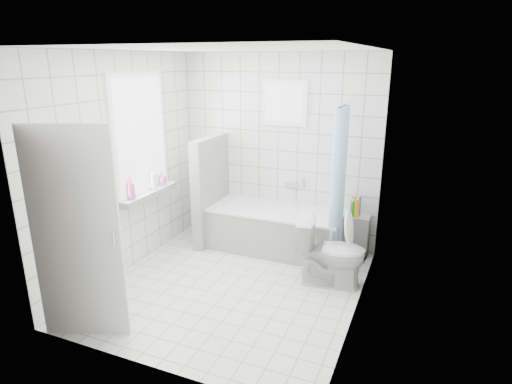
% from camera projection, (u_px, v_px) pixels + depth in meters
% --- Properties ---
extents(ground, '(3.00, 3.00, 0.00)m').
position_uv_depth(ground, '(232.00, 285.00, 4.94)').
color(ground, white).
rests_on(ground, ground).
extents(ceiling, '(3.00, 3.00, 0.00)m').
position_uv_depth(ceiling, '(228.00, 49.00, 4.17)').
color(ceiling, white).
rests_on(ceiling, ground).
extents(wall_back, '(2.80, 0.02, 2.60)m').
position_uv_depth(wall_back, '(278.00, 151.00, 5.88)').
color(wall_back, white).
rests_on(wall_back, ground).
extents(wall_front, '(2.80, 0.02, 2.60)m').
position_uv_depth(wall_front, '(144.00, 225.00, 3.23)').
color(wall_front, white).
rests_on(wall_front, ground).
extents(wall_left, '(0.02, 3.00, 2.60)m').
position_uv_depth(wall_left, '(124.00, 165.00, 5.07)').
color(wall_left, white).
rests_on(wall_left, ground).
extents(wall_right, '(0.02, 3.00, 2.60)m').
position_uv_depth(wall_right, '(364.00, 192.00, 4.04)').
color(wall_right, white).
rests_on(wall_right, ground).
extents(window_left, '(0.01, 0.90, 1.40)m').
position_uv_depth(window_left, '(141.00, 136.00, 5.23)').
color(window_left, white).
rests_on(window_left, wall_left).
extents(window_back, '(0.50, 0.01, 0.50)m').
position_uv_depth(window_back, '(285.00, 103.00, 5.61)').
color(window_back, white).
rests_on(window_back, wall_back).
extents(window_sill, '(0.18, 1.02, 0.08)m').
position_uv_depth(window_sill, '(149.00, 194.00, 5.43)').
color(window_sill, white).
rests_on(window_sill, wall_left).
extents(door, '(0.76, 0.33, 2.00)m').
position_uv_depth(door, '(76.00, 236.00, 3.79)').
color(door, silver).
rests_on(door, ground).
extents(bathtub, '(1.78, 0.77, 0.58)m').
position_uv_depth(bathtub, '(276.00, 229.00, 5.80)').
color(bathtub, white).
rests_on(bathtub, ground).
extents(partition_wall, '(0.15, 0.85, 1.50)m').
position_uv_depth(partition_wall, '(211.00, 190.00, 5.97)').
color(partition_wall, white).
rests_on(partition_wall, ground).
extents(tiled_ledge, '(0.40, 0.24, 0.55)m').
position_uv_depth(tiled_ledge, '(353.00, 235.00, 5.67)').
color(tiled_ledge, white).
rests_on(tiled_ledge, ground).
extents(toilet, '(0.84, 0.56, 0.80)m').
position_uv_depth(toilet, '(331.00, 252.00, 4.86)').
color(toilet, silver).
rests_on(toilet, ground).
extents(curtain_rod, '(0.02, 0.80, 0.02)m').
position_uv_depth(curtain_rod, '(344.00, 104.00, 4.97)').
color(curtain_rod, silver).
rests_on(curtain_rod, wall_back).
extents(shower_curtain, '(0.14, 0.48, 1.78)m').
position_uv_depth(shower_curtain, '(337.00, 181.00, 5.12)').
color(shower_curtain, '#53A2F5').
rests_on(shower_curtain, curtain_rod).
extents(tub_faucet, '(0.18, 0.06, 0.06)m').
position_uv_depth(tub_faucet, '(291.00, 184.00, 5.90)').
color(tub_faucet, silver).
rests_on(tub_faucet, wall_back).
extents(sill_bottles, '(0.16, 0.77, 0.30)m').
position_uv_depth(sill_bottles, '(146.00, 182.00, 5.34)').
color(sill_bottles, '#E7599A').
rests_on(sill_bottles, window_sill).
extents(ledge_bottles, '(0.12, 0.16, 0.25)m').
position_uv_depth(ledge_bottles, '(356.00, 207.00, 5.53)').
color(ledge_bottles, orange).
rests_on(ledge_bottles, tiled_ledge).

